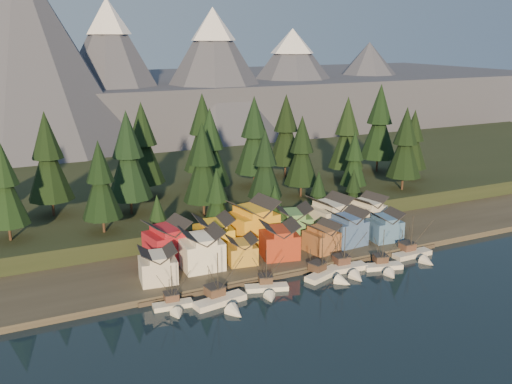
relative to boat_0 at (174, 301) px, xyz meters
name	(u,v)px	position (x,y,z in m)	size (l,w,h in m)	color
ground	(339,299)	(33.50, -10.75, -1.98)	(500.00, 500.00, 0.00)	black
shore_strip	(258,238)	(33.50, 29.25, -1.23)	(400.00, 50.00, 1.50)	#332F25
hillside	(196,187)	(33.50, 79.25, 1.02)	(420.00, 100.00, 6.00)	black
dock	(301,269)	(33.50, 5.75, -1.48)	(80.00, 4.00, 1.00)	#483F33
mountain_ridge	(108,91)	(29.30, 202.84, 24.07)	(560.00, 190.00, 90.00)	#4A4F60
boat_0	(174,301)	(0.00, 0.00, 0.00)	(8.70, 9.33, 10.25)	beige
boat_1	(223,296)	(9.79, -3.03, 0.30)	(12.19, 12.96, 12.57)	silver
boat_2	(267,284)	(21.16, -0.96, -0.11)	(10.23, 10.65, 10.38)	silver
boat_3	(328,270)	(37.17, -0.51, 0.19)	(11.26, 11.68, 11.81)	silver
boat_4	(348,264)	(43.30, 0.27, 0.23)	(11.19, 12.06, 12.03)	beige
boat_5	(385,262)	(52.08, -2.49, 0.06)	(10.05, 10.50, 10.89)	silver
boat_6	(416,250)	(64.04, 0.46, 0.23)	(10.97, 11.91, 11.98)	beige
house_front_0	(158,264)	(0.19, 11.69, 3.66)	(8.74, 8.37, 7.89)	beige
house_front_1	(202,248)	(11.68, 14.66, 4.59)	(9.70, 9.34, 9.65)	silver
house_front_2	(241,249)	(21.39, 13.50, 2.99)	(7.64, 7.69, 6.60)	#B6892E
house_front_3	(280,239)	(31.50, 12.99, 4.19)	(10.26, 9.94, 8.88)	maroon
house_front_4	(322,236)	(43.01, 11.90, 3.39)	(8.33, 8.80, 7.36)	brown
house_front_5	(347,226)	(51.61, 13.19, 4.37)	(9.40, 8.67, 9.23)	#395688
house_front_6	(385,225)	(62.66, 11.56, 3.68)	(8.48, 8.08, 7.92)	#3C638F
house_back_0	(167,240)	(5.61, 22.21, 4.94)	(10.95, 10.64, 10.33)	maroon
house_back_1	(214,235)	(17.45, 21.62, 4.72)	(9.69, 9.79, 9.91)	gold
house_back_2	(252,221)	(29.17, 23.81, 5.82)	(12.81, 12.04, 11.99)	gold
house_back_3	(293,222)	(40.62, 22.59, 4.47)	(11.03, 10.30, 9.42)	#4E8347
house_back_4	(329,214)	(51.82, 22.10, 5.10)	(10.96, 10.63, 10.63)	beige
house_back_5	(366,211)	(63.70, 21.25, 4.56)	(10.10, 10.19, 9.60)	beige
tree_hill_0	(4,186)	(-28.50, 41.25, 17.79)	(10.81, 10.81, 25.19)	#332319
tree_hill_1	(48,160)	(-16.50, 57.25, 20.04)	(12.58, 12.58, 29.30)	#332319
tree_hill_2	(101,183)	(-6.50, 37.25, 17.09)	(10.26, 10.26, 23.91)	#332319
tree_hill_3	(128,158)	(3.50, 49.25, 20.07)	(12.60, 12.60, 29.36)	#332319
tree_hill_4	(143,146)	(11.50, 64.25, 20.23)	(12.73, 12.73, 29.65)	#332319
tree_hill_5	(203,165)	(21.50, 39.25, 18.40)	(11.30, 11.30, 26.32)	#332319
tree_hill_6	(210,150)	(29.50, 54.25, 19.30)	(12.00, 12.00, 27.95)	#332319
tree_hill_7	(265,166)	(39.50, 37.25, 16.91)	(10.13, 10.13, 23.59)	#332319
tree_hill_8	(254,138)	(47.50, 61.25, 20.44)	(12.89, 12.89, 30.04)	#332319
tree_hill_9	(302,153)	(55.50, 44.25, 17.87)	(10.88, 10.88, 25.34)	#332319
tree_hill_10	(286,132)	(63.50, 69.25, 19.96)	(12.52, 12.52, 29.16)	#332319
tree_hill_11	(354,160)	(71.50, 39.25, 15.04)	(8.66, 8.66, 20.17)	#332319
tree_hill_12	(347,135)	(79.50, 55.25, 19.82)	(12.41, 12.41, 28.90)	#332319
tree_hill_13	(405,145)	(89.50, 37.25, 18.74)	(11.56, 11.56, 26.93)	#332319
tree_hill_14	(379,124)	(97.50, 61.25, 21.50)	(13.72, 13.72, 31.97)	#332319
tree_hill_15	(203,135)	(33.50, 71.25, 20.77)	(13.15, 13.15, 30.64)	#332319
tree_hill_17	(413,141)	(101.50, 47.25, 17.27)	(10.41, 10.41, 24.24)	#332319
tree_shore_0	(158,221)	(5.50, 29.25, 7.75)	(6.48, 6.48, 15.09)	#332319
tree_shore_1	(217,202)	(21.50, 29.25, 10.61)	(8.71, 8.71, 20.30)	#332319
tree_shore_2	(275,207)	(38.50, 29.25, 7.13)	(5.99, 5.99, 13.96)	#332319
tree_shore_3	(318,196)	(52.50, 29.25, 8.45)	(7.02, 7.02, 16.36)	#332319
tree_shore_4	(353,192)	(64.50, 29.25, 8.09)	(6.74, 6.74, 15.70)	#332319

